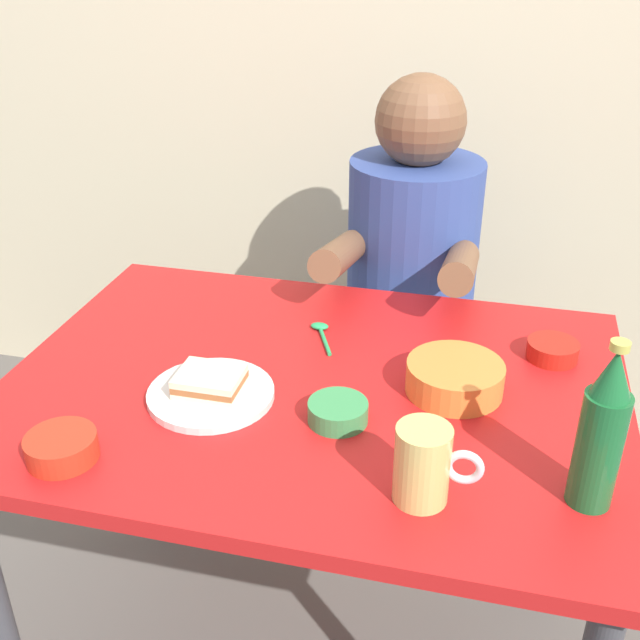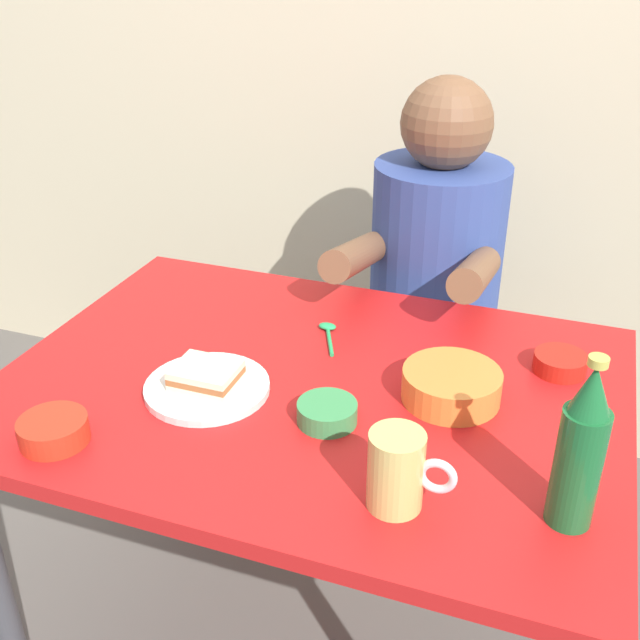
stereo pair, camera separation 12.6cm
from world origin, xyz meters
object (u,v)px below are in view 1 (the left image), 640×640
object	(u,v)px
stool	(404,385)
sandwich	(210,382)
beer_bottle	(601,433)
person_seated	(412,244)
beer_mug	(424,464)
dining_table	(314,424)
plate_orange	(211,394)
sauce_bowl_chili	(61,446)

from	to	relation	value
stool	sandwich	world-z (taller)	sandwich
beer_bottle	person_seated	bearing A→B (deg)	113.82
beer_mug	person_seated	bearing A→B (deg)	98.65
person_seated	sandwich	world-z (taller)	person_seated
dining_table	sandwich	bearing A→B (deg)	-150.61
dining_table	plate_orange	xyz separation A→B (m)	(-0.16, -0.09, 0.10)
beer_mug	beer_bottle	distance (m)	0.24
beer_bottle	plate_orange	bearing A→B (deg)	169.23
beer_bottle	dining_table	bearing A→B (deg)	155.59
stool	person_seated	world-z (taller)	person_seated
plate_orange	beer_mug	size ratio (longest dim) A/B	1.75
stool	plate_orange	world-z (taller)	plate_orange
dining_table	sauce_bowl_chili	world-z (taller)	sauce_bowl_chili
dining_table	plate_orange	distance (m)	0.21
beer_mug	plate_orange	bearing A→B (deg)	156.42
sandwich	beer_mug	distance (m)	0.42
sandwich	beer_mug	xyz separation A→B (m)	(0.39, -0.17, 0.03)
sandwich	person_seated	bearing A→B (deg)	70.37
plate_orange	sauce_bowl_chili	size ratio (longest dim) A/B	2.00
person_seated	beer_bottle	bearing A→B (deg)	-66.18
stool	plate_orange	xyz separation A→B (m)	(-0.25, -0.72, 0.40)
dining_table	person_seated	bearing A→B (deg)	81.48
stool	beer_mug	distance (m)	1.01
dining_table	plate_orange	bearing A→B (deg)	-150.61
stool	sauce_bowl_chili	bearing A→B (deg)	-113.99
plate_orange	sauce_bowl_chili	world-z (taller)	sauce_bowl_chili
stool	sauce_bowl_chili	distance (m)	1.10
dining_table	sandwich	distance (m)	0.22
dining_table	beer_mug	xyz separation A→B (m)	(0.23, -0.26, 0.15)
person_seated	beer_bottle	size ratio (longest dim) A/B	2.75
person_seated	beer_mug	world-z (taller)	person_seated
sandwich	sauce_bowl_chili	distance (m)	0.27
person_seated	beer_mug	size ratio (longest dim) A/B	5.71
person_seated	sauce_bowl_chili	size ratio (longest dim) A/B	6.54
stool	sandwich	size ratio (longest dim) A/B	4.09
plate_orange	stool	bearing A→B (deg)	70.66
sauce_bowl_chili	stool	bearing A→B (deg)	66.01
dining_table	stool	xyz separation A→B (m)	(0.09, 0.63, -0.30)
person_seated	plate_orange	size ratio (longest dim) A/B	3.27
plate_orange	beer_bottle	size ratio (longest dim) A/B	0.84
stool	beer_mug	world-z (taller)	beer_mug
dining_table	person_seated	xyz separation A→B (m)	(0.09, 0.62, 0.12)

